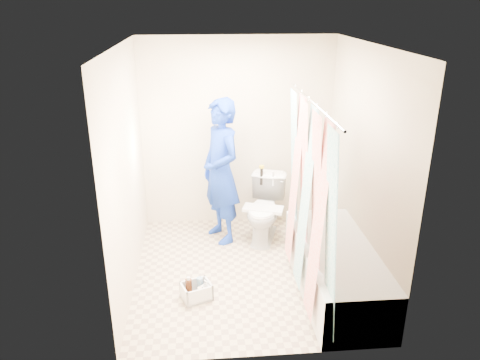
{
  "coord_description": "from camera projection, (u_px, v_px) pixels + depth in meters",
  "views": [
    {
      "loc": [
        -0.46,
        -4.38,
        2.8
      ],
      "look_at": [
        -0.06,
        0.26,
        0.98
      ],
      "focal_mm": 35.0,
      "sensor_mm": 36.0,
      "label": 1
    }
  ],
  "objects": [
    {
      "name": "tank_internals",
      "position": [
        265.0,
        175.0,
        5.77
      ],
      "size": [
        0.18,
        0.09,
        0.25
      ],
      "color": "black",
      "rests_on": "toilet"
    },
    {
      "name": "shower_curtain",
      "position": [
        307.0,
        200.0,
        4.4
      ],
      "size": [
        0.06,
        1.75,
        1.8
      ],
      "primitive_type": "cube",
      "color": "white",
      "rests_on": "curtain_rod"
    },
    {
      "name": "curtain_rod",
      "position": [
        313.0,
        103.0,
        4.06
      ],
      "size": [
        0.02,
        1.9,
        0.02
      ],
      "primitive_type": "cylinder",
      "rotation": [
        1.57,
        0.0,
        0.0
      ],
      "color": "silver",
      "rests_on": "wall_back"
    },
    {
      "name": "floor",
      "position": [
        247.0,
        271.0,
        5.13
      ],
      "size": [
        2.6,
        2.6,
        0.0
      ],
      "primitive_type": "plane",
      "color": "tan",
      "rests_on": "ground"
    },
    {
      "name": "wall_back",
      "position": [
        237.0,
        134.0,
        5.89
      ],
      "size": [
        2.4,
        0.02,
        2.4
      ],
      "primitive_type": "cube",
      "color": "beige",
      "rests_on": "ground"
    },
    {
      "name": "cleaning_caddy",
      "position": [
        197.0,
        291.0,
        4.64
      ],
      "size": [
        0.34,
        0.31,
        0.21
      ],
      "rotation": [
        0.0,
        0.0,
        0.36
      ],
      "color": "silver",
      "rests_on": "ground"
    },
    {
      "name": "ceiling",
      "position": [
        249.0,
        45.0,
        4.25
      ],
      "size": [
        2.4,
        2.6,
        0.02
      ],
      "primitive_type": "cube",
      "color": "silver",
      "rests_on": "wall_back"
    },
    {
      "name": "wall_front",
      "position": [
        266.0,
        228.0,
        3.48
      ],
      "size": [
        2.4,
        0.02,
        2.4
      ],
      "primitive_type": "cube",
      "color": "beige",
      "rests_on": "ground"
    },
    {
      "name": "bathtub",
      "position": [
        336.0,
        268.0,
        4.7
      ],
      "size": [
        0.7,
        1.75,
        0.5
      ],
      "color": "silver",
      "rests_on": "ground"
    },
    {
      "name": "toilet",
      "position": [
        265.0,
        210.0,
        5.71
      ],
      "size": [
        0.64,
        0.85,
        0.77
      ],
      "primitive_type": "imported",
      "rotation": [
        0.0,
        0.0,
        -0.3
      ],
      "color": "white",
      "rests_on": "ground"
    },
    {
      "name": "tank_lid",
      "position": [
        263.0,
        209.0,
        5.57
      ],
      "size": [
        0.51,
        0.34,
        0.04
      ],
      "primitive_type": "cube",
      "rotation": [
        0.0,
        0.0,
        -0.3
      ],
      "color": "silver",
      "rests_on": "toilet"
    },
    {
      "name": "wall_right",
      "position": [
        364.0,
        165.0,
        4.78
      ],
      "size": [
        0.02,
        2.6,
        2.4
      ],
      "primitive_type": "cube",
      "color": "beige",
      "rests_on": "ground"
    },
    {
      "name": "wall_left",
      "position": [
        127.0,
        172.0,
        4.59
      ],
      "size": [
        0.02,
        2.6,
        2.4
      ],
      "primitive_type": "cube",
      "color": "beige",
      "rests_on": "ground"
    },
    {
      "name": "plumber",
      "position": [
        221.0,
        172.0,
        5.53
      ],
      "size": [
        0.66,
        0.76,
        1.76
      ],
      "primitive_type": "imported",
      "rotation": [
        0.0,
        0.0,
        -1.12
      ],
      "color": "#0F3797",
      "rests_on": "ground"
    }
  ]
}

